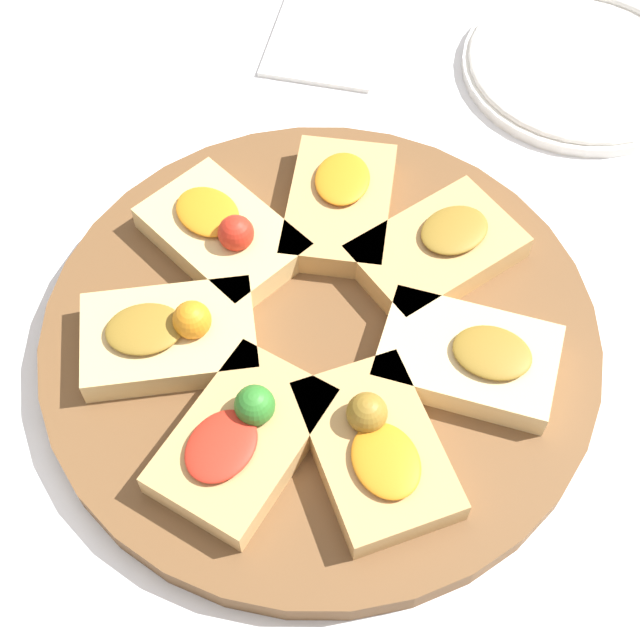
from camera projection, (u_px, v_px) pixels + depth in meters
ground_plane at (320, 343)px, 0.68m from camera, size 3.00×3.00×0.00m
serving_board at (320, 336)px, 0.67m from camera, size 0.42×0.42×0.02m
focaccia_slice_0 at (236, 435)px, 0.60m from camera, size 0.13×0.08×0.04m
focaccia_slice_1 at (376, 447)px, 0.59m from camera, size 0.14×0.15×0.04m
focaccia_slice_2 at (469, 357)px, 0.63m from camera, size 0.10×0.14×0.03m
focaccia_slice_3 at (438, 250)px, 0.69m from camera, size 0.15×0.13×0.03m
focaccia_slice_4 at (340, 204)px, 0.71m from camera, size 0.14×0.12×0.03m
focaccia_slice_5 at (222, 233)px, 0.69m from camera, size 0.11×0.14×0.04m
focaccia_slice_6 at (170, 335)px, 0.64m from camera, size 0.14×0.15×0.04m
plate_left at (580, 66)px, 0.84m from camera, size 0.22×0.22×0.02m
napkin_stack at (327, 37)px, 0.86m from camera, size 0.15×0.14×0.01m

